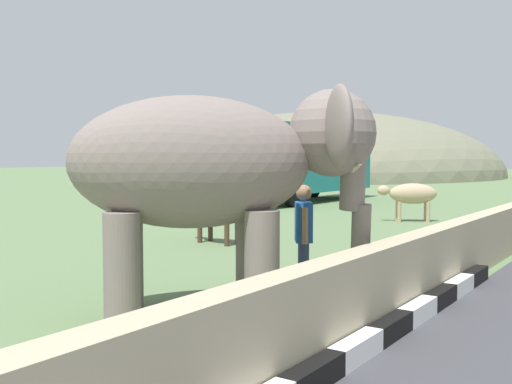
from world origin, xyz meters
The scene contains 7 objects.
barrier_parapet centered at (2.00, 4.49, 0.50)m, with size 28.00×0.36×1.00m, color tan.
elephant centered at (3.45, 6.44, 1.94)m, with size 3.80×3.86×2.96m.
person_handler centered at (4.93, 6.04, 0.93)m, with size 0.61×0.46×1.66m.
bus_teal centered at (21.36, 15.49, 2.08)m, with size 9.11×2.64×3.50m.
cow_near centered at (8.52, 10.49, 0.87)m, with size 0.76×1.92×1.23m.
cow_mid centered at (15.85, 8.38, 0.87)m, with size 1.33×1.84×1.23m.
hill_east centered at (55.00, 31.50, 0.00)m, with size 43.56×34.85×13.65m.
Camera 1 is at (-2.63, 1.68, 2.05)m, focal length 41.93 mm.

